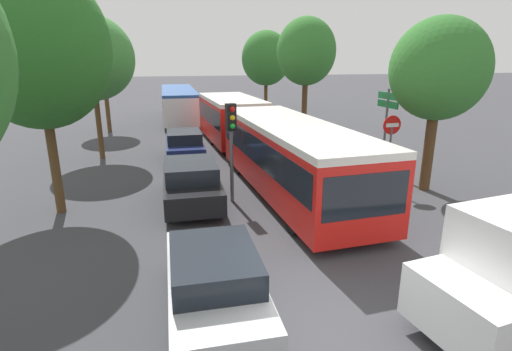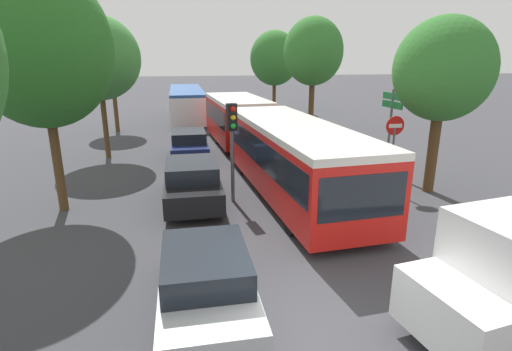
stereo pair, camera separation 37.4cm
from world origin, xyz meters
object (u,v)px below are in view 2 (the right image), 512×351
at_px(direction_sign_post, 391,115).
at_px(tree_left_far, 98,58).
at_px(queued_car_navy, 189,145).
at_px(no_entry_sign, 394,142).
at_px(queued_car_black, 192,182).
at_px(tree_right_near, 443,73).
at_px(city_bus_rear, 187,102).
at_px(tree_left_distant, 111,60).
at_px(tree_right_mid, 313,52).
at_px(tree_right_far, 275,60).
at_px(tree_left_mid, 41,48).
at_px(traffic_light, 232,131).
at_px(queued_car_silver, 206,281).
at_px(articulated_bus, 264,135).

height_order(direction_sign_post, tree_left_far, tree_left_far).
bearing_deg(tree_left_far, queued_car_navy, -16.02).
bearing_deg(no_entry_sign, direction_sign_post, 155.01).
xyz_separation_m(queued_car_black, tree_right_near, (8.80, -0.26, 3.57)).
relative_size(city_bus_rear, no_entry_sign, 3.96).
distance_m(tree_left_far, tree_left_distant, 7.45).
height_order(no_entry_sign, tree_right_mid, tree_right_mid).
bearing_deg(tree_left_far, tree_right_far, 52.73).
bearing_deg(tree_right_near, tree_left_distant, 131.53).
height_order(tree_left_mid, tree_left_far, tree_left_mid).
distance_m(traffic_light, tree_left_distant, 16.18).
relative_size(no_entry_sign, tree_right_far, 0.40).
height_order(tree_left_mid, tree_right_far, tree_left_mid).
height_order(queued_car_black, tree_left_mid, tree_left_mid).
xyz_separation_m(tree_left_far, tree_left_distant, (-0.59, 7.43, -0.17)).
bearing_deg(tree_left_far, tree_right_mid, 23.03).
bearing_deg(tree_right_near, tree_left_mid, 178.24).
bearing_deg(direction_sign_post, tree_right_far, -94.22).
height_order(queued_car_silver, queued_car_navy, queued_car_navy).
distance_m(city_bus_rear, queued_car_black, 19.51).
xyz_separation_m(traffic_light, direction_sign_post, (6.94, 2.21, 0.05)).
xyz_separation_m(tree_left_mid, tree_left_distant, (-0.34, 14.68, -0.50)).
bearing_deg(city_bus_rear, direction_sign_post, -155.36).
bearing_deg(tree_right_near, no_entry_sign, 169.59).
bearing_deg(queued_car_silver, direction_sign_post, -44.73).
height_order(direction_sign_post, tree_right_mid, tree_right_mid).
relative_size(tree_left_distant, tree_right_near, 1.03).
bearing_deg(queued_car_black, tree_left_far, 27.90).
height_order(city_bus_rear, queued_car_navy, city_bus_rear).
bearing_deg(no_entry_sign, queued_car_silver, -49.05).
relative_size(queued_car_navy, tree_right_mid, 0.56).
distance_m(city_bus_rear, queued_car_navy, 13.27).
bearing_deg(tree_right_far, tree_left_distant, -145.84).
relative_size(city_bus_rear, tree_right_mid, 1.52).
xyz_separation_m(queued_car_navy, tree_left_distant, (-4.60, 8.58, 3.90)).
distance_m(tree_right_near, tree_right_mid, 12.91).
bearing_deg(direction_sign_post, tree_right_near, 96.76).
bearing_deg(tree_left_far, articulated_bus, -24.62).
xyz_separation_m(articulated_bus, tree_left_far, (-7.29, 3.34, 3.26)).
distance_m(articulated_bus, tree_right_near, 7.52).
distance_m(tree_left_mid, tree_right_far, 26.60).
distance_m(no_entry_sign, tree_right_mid, 13.06).
bearing_deg(tree_right_mid, articulated_bus, -120.25).
height_order(city_bus_rear, tree_right_near, tree_right_near).
height_order(traffic_light, no_entry_sign, traffic_light).
bearing_deg(tree_left_mid, tree_right_near, -1.76).
bearing_deg(tree_left_far, direction_sign_post, -23.15).
xyz_separation_m(traffic_light, tree_right_near, (7.40, -0.19, 1.84)).
bearing_deg(direction_sign_post, tree_left_distant, -48.75).
bearing_deg(city_bus_rear, traffic_light, -176.96).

